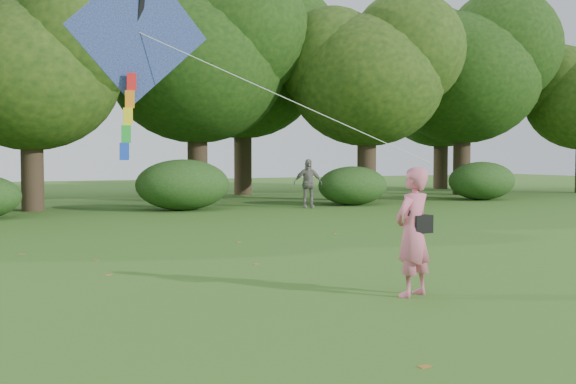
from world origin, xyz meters
name	(u,v)px	position (x,y,z in m)	size (l,w,h in m)	color
ground	(395,315)	(0.00, 0.00, 0.00)	(100.00, 100.00, 0.00)	#265114
man_kite_flyer	(413,232)	(0.95, 0.93, 0.94)	(0.68, 0.45, 1.87)	#D1627C
bystander_right	(308,183)	(7.68, 16.90, 0.94)	(1.10, 0.46, 1.88)	gray
crossbody_bag	(421,223)	(1.07, 0.90, 1.06)	(0.43, 0.20, 0.73)	black
flying_kite	(138,36)	(-2.46, 3.14, 3.83)	(4.76, 2.61, 3.02)	#274DAA
tree_line	(114,70)	(1.67, 22.88, 5.60)	(54.70, 15.30, 9.48)	#3A2D1E
shrub_band	(81,190)	(-0.72, 17.60, 0.86)	(39.15, 3.22, 1.88)	#264919
fallen_leaves	(259,268)	(0.01, 4.30, 0.01)	(10.94, 12.60, 0.01)	#915D27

